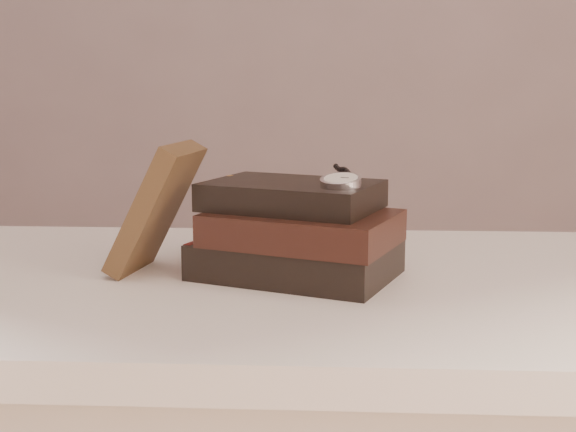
{
  "coord_description": "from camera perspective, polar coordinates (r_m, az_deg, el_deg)",
  "views": [
    {
      "loc": [
        0.11,
        -0.58,
        0.99
      ],
      "look_at": [
        0.06,
        0.35,
        0.82
      ],
      "focal_mm": 48.81,
      "sensor_mm": 36.0,
      "label": 1
    }
  ],
  "objects": [
    {
      "name": "table",
      "position": [
        1.0,
        -3.45,
        -9.51
      ],
      "size": [
        1.0,
        0.6,
        0.75
      ],
      "color": "white",
      "rests_on": "ground"
    },
    {
      "name": "book_stack",
      "position": [
        0.95,
        0.67,
        -1.25
      ],
      "size": [
        0.27,
        0.24,
        0.12
      ],
      "color": "black",
      "rests_on": "table"
    },
    {
      "name": "journal",
      "position": [
        0.98,
        -9.61,
        0.56
      ],
      "size": [
        0.12,
        0.12,
        0.16
      ],
      "primitive_type": "cube",
      "rotation": [
        0.0,
        0.48,
        -0.18
      ],
      "color": "#3B2716",
      "rests_on": "table"
    },
    {
      "name": "pocket_watch",
      "position": [
        0.91,
        3.88,
        2.64
      ],
      "size": [
        0.06,
        0.15,
        0.02
      ],
      "color": "silver",
      "rests_on": "book_stack"
    },
    {
      "name": "eyeglasses",
      "position": [
        1.06,
        -1.75,
        0.52
      ],
      "size": [
        0.13,
        0.14,
        0.05
      ],
      "color": "silver",
      "rests_on": "book_stack"
    }
  ]
}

